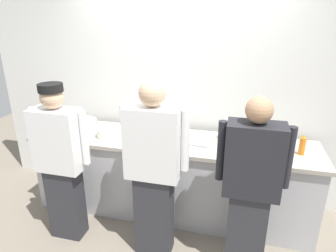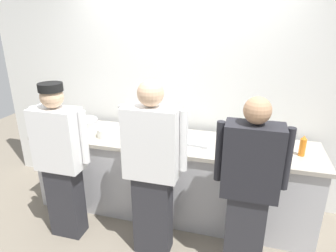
# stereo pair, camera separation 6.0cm
# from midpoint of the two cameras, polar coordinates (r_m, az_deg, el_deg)

# --- Properties ---
(ground_plane) EXTENTS (9.00, 9.00, 0.00)m
(ground_plane) POSITION_cam_midpoint_polar(r_m,az_deg,el_deg) (3.34, -1.67, -19.49)
(ground_plane) COLOR slate
(wall_back) EXTENTS (4.83, 0.10, 2.60)m
(wall_back) POSITION_cam_midpoint_polar(r_m,az_deg,el_deg) (3.49, 2.04, 6.55)
(wall_back) COLOR silver
(wall_back) RESTS_ON ground
(prep_counter) EXTENTS (3.08, 0.71, 0.90)m
(prep_counter) POSITION_cam_midpoint_polar(r_m,az_deg,el_deg) (3.37, 0.04, -9.62)
(prep_counter) COLOR #B2B2B7
(prep_counter) RESTS_ON ground
(chef_near_left) EXTENTS (0.58, 0.24, 1.59)m
(chef_near_left) POSITION_cam_midpoint_polar(r_m,az_deg,el_deg) (3.02, -20.55, -6.25)
(chef_near_left) COLOR #2D2D33
(chef_near_left) RESTS_ON ground
(chef_center) EXTENTS (0.61, 0.24, 1.67)m
(chef_center) POSITION_cam_midpoint_polar(r_m,az_deg,el_deg) (2.63, -3.47, -8.15)
(chef_center) COLOR #2D2D33
(chef_center) RESTS_ON ground
(chef_far_right) EXTENTS (0.59, 0.24, 1.59)m
(chef_far_right) POSITION_cam_midpoint_polar(r_m,az_deg,el_deg) (2.54, 15.03, -11.05)
(chef_far_right) COLOR #2D2D33
(chef_far_right) RESTS_ON ground
(plate_stack_front) EXTENTS (0.25, 0.25, 0.10)m
(plate_stack_front) POSITION_cam_midpoint_polar(r_m,az_deg,el_deg) (3.31, -11.98, -1.23)
(plate_stack_front) COLOR white
(plate_stack_front) RESTS_ON prep_counter
(plate_stack_rear) EXTENTS (0.20, 0.20, 0.08)m
(plate_stack_rear) POSITION_cam_midpoint_polar(r_m,az_deg,el_deg) (2.95, 18.32, -4.72)
(plate_stack_rear) COLOR white
(plate_stack_rear) RESTS_ON prep_counter
(mixing_bowl_steel) EXTENTS (0.33, 0.33, 0.11)m
(mixing_bowl_steel) POSITION_cam_midpoint_polar(r_m,az_deg,el_deg) (3.59, -16.66, 0.25)
(mixing_bowl_steel) COLOR #B7BABF
(mixing_bowl_steel) RESTS_ON prep_counter
(sheet_tray) EXTENTS (0.48, 0.34, 0.02)m
(sheet_tray) POSITION_cam_midpoint_polar(r_m,az_deg,el_deg) (3.15, 3.84, -2.60)
(sheet_tray) COLOR #B7BABF
(sheet_tray) RESTS_ON prep_counter
(squeeze_bottle_primary) EXTENTS (0.06, 0.06, 0.20)m
(squeeze_bottle_primary) POSITION_cam_midpoint_polar(r_m,az_deg,el_deg) (3.07, 24.01, -3.36)
(squeeze_bottle_primary) COLOR orange
(squeeze_bottle_primary) RESTS_ON prep_counter
(squeeze_bottle_secondary) EXTENTS (0.05, 0.05, 0.19)m
(squeeze_bottle_secondary) POSITION_cam_midpoint_polar(r_m,az_deg,el_deg) (3.26, 15.02, -1.02)
(squeeze_bottle_secondary) COLOR #56A333
(squeeze_bottle_secondary) RESTS_ON prep_counter
(squeeze_bottle_spare) EXTENTS (0.06, 0.06, 0.20)m
(squeeze_bottle_spare) POSITION_cam_midpoint_polar(r_m,az_deg,el_deg) (3.31, -16.66, -0.73)
(squeeze_bottle_spare) COLOR #E5E066
(squeeze_bottle_spare) RESTS_ON prep_counter
(ramekin_yellow_sauce) EXTENTS (0.10, 0.10, 0.04)m
(ramekin_yellow_sauce) POSITION_cam_midpoint_polar(r_m,az_deg,el_deg) (3.19, 17.98, -3.10)
(ramekin_yellow_sauce) COLOR white
(ramekin_yellow_sauce) RESTS_ON prep_counter
(ramekin_red_sauce) EXTENTS (0.10, 0.10, 0.04)m
(ramekin_red_sauce) POSITION_cam_midpoint_polar(r_m,az_deg,el_deg) (3.25, 9.88, -1.90)
(ramekin_red_sauce) COLOR white
(ramekin_red_sauce) RESTS_ON prep_counter
(ramekin_green_sauce) EXTENTS (0.10, 0.10, 0.04)m
(ramekin_green_sauce) POSITION_cam_midpoint_polar(r_m,az_deg,el_deg) (3.41, -5.82, -0.63)
(ramekin_green_sauce) COLOR white
(ramekin_green_sauce) RESTS_ON prep_counter
(ramekin_orange_sauce) EXTENTS (0.11, 0.11, 0.05)m
(ramekin_orange_sauce) POSITION_cam_midpoint_polar(r_m,az_deg,el_deg) (3.07, -5.56, -3.01)
(ramekin_orange_sauce) COLOR white
(ramekin_orange_sauce) RESTS_ON prep_counter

